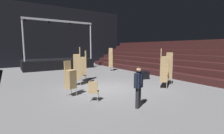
# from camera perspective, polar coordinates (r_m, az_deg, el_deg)

# --- Properties ---
(ground_plane) EXTENTS (22.00, 30.00, 0.10)m
(ground_plane) POSITION_cam_1_polar(r_m,az_deg,el_deg) (9.74, -1.49, -7.91)
(ground_plane) COLOR slate
(arena_end_wall) EXTENTS (22.00, 0.30, 8.00)m
(arena_end_wall) POSITION_cam_1_polar(r_m,az_deg,el_deg) (23.59, -21.27, 10.29)
(arena_end_wall) COLOR black
(arena_end_wall) RESTS_ON ground_plane
(bleacher_bank_right) EXTENTS (5.25, 24.00, 3.15)m
(bleacher_bank_right) POSITION_cam_1_polar(r_m,az_deg,el_deg) (16.09, 22.82, 3.32)
(bleacher_bank_right) COLOR black
(bleacher_bank_right) RESTS_ON ground_plane
(stage_riser) EXTENTS (7.66, 3.47, 5.36)m
(stage_riser) POSITION_cam_1_polar(r_m,az_deg,el_deg) (19.98, -18.63, 1.33)
(stage_riser) COLOR black
(stage_riser) RESTS_ON ground_plane
(man_with_tie) EXTENTS (0.56, 0.37, 1.71)m
(man_with_tie) POSITION_cam_1_polar(r_m,az_deg,el_deg) (6.56, 9.46, -6.19)
(man_with_tie) COLOR black
(man_with_tie) RESTS_ON ground_plane
(chair_stack_front_left) EXTENTS (0.61, 0.61, 2.14)m
(chair_stack_front_left) POSITION_cam_1_polar(r_m,az_deg,el_deg) (11.22, 19.36, -0.49)
(chair_stack_front_left) COLOR #B2B5BA
(chair_stack_front_left) RESTS_ON ground_plane
(chair_stack_front_right) EXTENTS (0.62, 0.62, 2.39)m
(chair_stack_front_right) POSITION_cam_1_polar(r_m,az_deg,el_deg) (16.90, -0.26, 2.73)
(chair_stack_front_right) COLOR #B2B5BA
(chair_stack_front_right) RESTS_ON ground_plane
(chair_stack_mid_left) EXTENTS (0.57, 0.57, 2.48)m
(chair_stack_mid_left) POSITION_cam_1_polar(r_m,az_deg,el_deg) (10.59, -12.32, 0.24)
(chair_stack_mid_left) COLOR #B2B5BA
(chair_stack_mid_left) RESTS_ON ground_plane
(chair_stack_mid_right) EXTENTS (0.62, 0.62, 2.39)m
(chair_stack_mid_right) POSITION_cam_1_polar(r_m,az_deg,el_deg) (10.04, 18.00, -0.56)
(chair_stack_mid_right) COLOR #B2B5BA
(chair_stack_mid_right) RESTS_ON ground_plane
(chair_stack_mid_centre) EXTENTS (0.55, 0.55, 2.22)m
(chair_stack_mid_centre) POSITION_cam_1_polar(r_m,az_deg,el_deg) (11.86, -10.26, 0.38)
(chair_stack_mid_centre) COLOR #B2B5BA
(chair_stack_mid_centre) RESTS_ON ground_plane
(chair_stack_rear_left) EXTENTS (0.57, 0.57, 1.79)m
(chair_stack_rear_left) POSITION_cam_1_polar(r_m,az_deg,el_deg) (8.34, -14.65, -3.97)
(chair_stack_rear_left) COLOR #B2B5BA
(chair_stack_rear_left) RESTS_ON ground_plane
(equipment_road_case) EXTENTS (1.04, 0.84, 0.60)m
(equipment_road_case) POSITION_cam_1_polar(r_m,az_deg,el_deg) (12.78, 10.84, -2.83)
(equipment_road_case) COLOR black
(equipment_road_case) RESTS_ON ground_plane
(loose_chair_near_man) EXTENTS (0.61, 0.61, 0.95)m
(loose_chair_near_man) POSITION_cam_1_polar(r_m,az_deg,el_deg) (7.41, -6.64, -8.09)
(loose_chair_near_man) COLOR #B2B5BA
(loose_chair_near_man) RESTS_ON ground_plane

